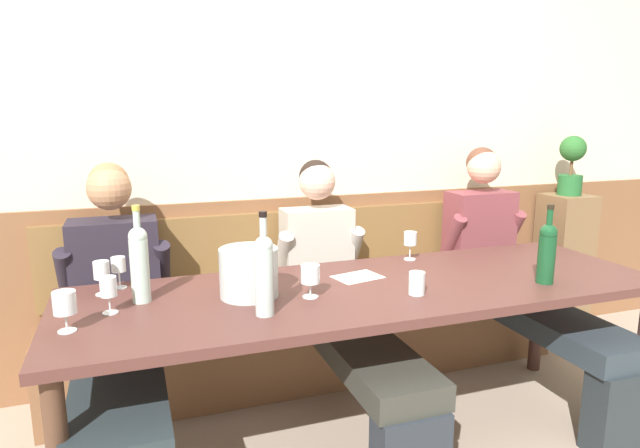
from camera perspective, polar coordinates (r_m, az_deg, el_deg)
name	(u,v)px	position (r m, az deg, el deg)	size (l,w,h in m)	color
room_wall_back	(303,128)	(3.18, -1.77, 9.93)	(6.80, 0.08, 2.80)	beige
wood_wainscot_panel	(307,281)	(3.28, -1.38, -5.92)	(6.80, 0.03, 1.01)	brown
wall_bench	(318,329)	(3.17, -0.17, -10.88)	(2.90, 0.42, 0.94)	brown
dining_table	(371,301)	(2.42, 5.31, -8.03)	(2.60, 0.83, 0.75)	#502C28
person_right_seat	(116,319)	(2.56, -20.45, -9.27)	(0.51, 1.28, 1.26)	#27323E
person_left_seat	(342,298)	(2.71, 2.27, -7.69)	(0.48, 1.27, 1.24)	#262C33
person_center_left_seat	(516,272)	(3.24, 19.72, -4.72)	(0.50, 1.27, 1.29)	#242B2E
ice_bucket	(249,272)	(2.25, -7.43, -5.02)	(0.24, 0.24, 0.20)	#B1BDBB
wine_bottle_amber_mid	(139,261)	(2.26, -18.31, -3.72)	(0.07, 0.07, 0.39)	#B0CCC0
wine_bottle_green_tall	(264,272)	(2.01, -5.85, -5.00)	(0.07, 0.07, 0.39)	#B0C3C0
wine_bottle_clear_water	(547,251)	(2.58, 22.57, -2.59)	(0.08, 0.08, 0.35)	#144423
wine_glass_mid_right	(108,289)	(2.19, -21.18, -6.32)	(0.06, 0.06, 0.14)	silver
wine_glass_mid_left	(310,275)	(2.21, -1.02, -5.32)	(0.08, 0.08, 0.14)	silver
wine_glass_near_bucket	(118,266)	(2.48, -20.27, -4.10)	(0.06, 0.06, 0.14)	silver
wine_glass_left_end	(65,305)	(2.07, -25.07, -7.63)	(0.08, 0.08, 0.14)	silver
wine_glass_center_front	(410,240)	(2.81, 9.39, -1.61)	(0.07, 0.07, 0.14)	silver
wine_glass_center_rear	(102,272)	(2.42, -21.81, -4.67)	(0.06, 0.06, 0.14)	silver
water_tumbler_left	(417,283)	(2.30, 10.06, -6.10)	(0.07, 0.07, 0.10)	silver
tasting_sheet_left_guest	(358,277)	(2.51, 3.95, -5.52)	(0.21, 0.15, 0.00)	white
corner_pedestal	(562,266)	(4.03, 23.93, -3.98)	(0.28, 0.28, 0.96)	brown
potted_plant	(572,163)	(3.91, 24.76, 5.78)	(0.16, 0.16, 0.38)	#205D2B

